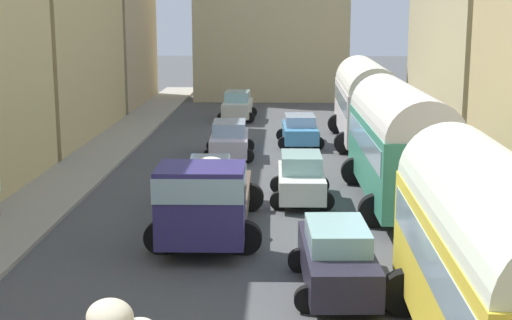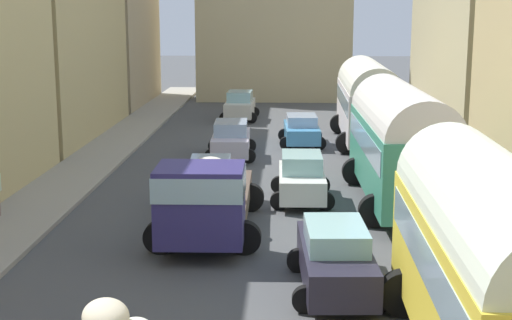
{
  "view_description": "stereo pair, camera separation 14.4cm",
  "coord_description": "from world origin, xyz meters",
  "px_view_note": "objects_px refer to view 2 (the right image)",
  "views": [
    {
      "loc": [
        0.75,
        2.08,
        6.46
      ],
      "look_at": [
        0.0,
        23.87,
        2.0
      ],
      "focal_mm": 52.42,
      "sensor_mm": 36.0,
      "label": 1
    },
    {
      "loc": [
        0.89,
        2.08,
        6.46
      ],
      "look_at": [
        0.0,
        23.87,
        2.0
      ],
      "focal_mm": 52.42,
      "sensor_mm": 36.0,
      "label": 2
    }
  ],
  "objects_px": {
    "car_5": "(302,178)",
    "car_2": "(240,106)",
    "parked_bus_2": "(400,139)",
    "car_0": "(210,182)",
    "car_6": "(302,130)",
    "parked_bus_3": "(368,98)",
    "cargo_truck_1": "(206,197)",
    "car_1": "(231,139)",
    "car_4": "(335,258)",
    "parked_bus_1": "(491,257)"
  },
  "relations": [
    {
      "from": "car_1",
      "to": "car_2",
      "type": "xyz_separation_m",
      "value": [
        -0.3,
        11.14,
        0.03
      ]
    },
    {
      "from": "parked_bus_1",
      "to": "car_2",
      "type": "xyz_separation_m",
      "value": [
        -6.29,
        30.63,
        -1.37
      ]
    },
    {
      "from": "car_6",
      "to": "car_5",
      "type": "bearing_deg",
      "value": -91.08
    },
    {
      "from": "parked_bus_1",
      "to": "cargo_truck_1",
      "type": "relative_size",
      "value": 1.12
    },
    {
      "from": "parked_bus_2",
      "to": "car_6",
      "type": "relative_size",
      "value": 2.33
    },
    {
      "from": "cargo_truck_1",
      "to": "car_2",
      "type": "distance_m",
      "value": 22.99
    },
    {
      "from": "parked_bus_1",
      "to": "car_2",
      "type": "bearing_deg",
      "value": 101.6
    },
    {
      "from": "parked_bus_1",
      "to": "cargo_truck_1",
      "type": "height_order",
      "value": "parked_bus_1"
    },
    {
      "from": "car_1",
      "to": "cargo_truck_1",
      "type": "bearing_deg",
      "value": -89.21
    },
    {
      "from": "car_0",
      "to": "car_2",
      "type": "height_order",
      "value": "car_2"
    },
    {
      "from": "parked_bus_1",
      "to": "car_5",
      "type": "bearing_deg",
      "value": 104.2
    },
    {
      "from": "car_4",
      "to": "parked_bus_1",
      "type": "bearing_deg",
      "value": -57.98
    },
    {
      "from": "parked_bus_3",
      "to": "car_2",
      "type": "distance_m",
      "value": 10.0
    },
    {
      "from": "car_0",
      "to": "car_6",
      "type": "distance_m",
      "value": 11.51
    },
    {
      "from": "car_0",
      "to": "car_2",
      "type": "relative_size",
      "value": 1.15
    },
    {
      "from": "parked_bus_1",
      "to": "car_1",
      "type": "height_order",
      "value": "parked_bus_1"
    },
    {
      "from": "car_2",
      "to": "car_4",
      "type": "height_order",
      "value": "car_2"
    },
    {
      "from": "parked_bus_3",
      "to": "car_0",
      "type": "height_order",
      "value": "parked_bus_3"
    },
    {
      "from": "cargo_truck_1",
      "to": "car_1",
      "type": "height_order",
      "value": "cargo_truck_1"
    },
    {
      "from": "car_5",
      "to": "car_4",
      "type": "bearing_deg",
      "value": -85.65
    },
    {
      "from": "cargo_truck_1",
      "to": "car_0",
      "type": "bearing_deg",
      "value": 93.95
    },
    {
      "from": "car_2",
      "to": "car_5",
      "type": "xyz_separation_m",
      "value": [
        3.24,
        -18.58,
        -0.02
      ]
    },
    {
      "from": "car_2",
      "to": "parked_bus_2",
      "type": "bearing_deg",
      "value": -71.01
    },
    {
      "from": "car_0",
      "to": "car_6",
      "type": "height_order",
      "value": "car_0"
    },
    {
      "from": "cargo_truck_1",
      "to": "car_2",
      "type": "height_order",
      "value": "cargo_truck_1"
    },
    {
      "from": "parked_bus_2",
      "to": "car_6",
      "type": "distance_m",
      "value": 11.27
    },
    {
      "from": "parked_bus_3",
      "to": "car_5",
      "type": "height_order",
      "value": "parked_bus_3"
    },
    {
      "from": "parked_bus_2",
      "to": "car_0",
      "type": "distance_m",
      "value": 6.44
    },
    {
      "from": "car_4",
      "to": "car_5",
      "type": "relative_size",
      "value": 1.13
    },
    {
      "from": "car_5",
      "to": "car_2",
      "type": "bearing_deg",
      "value": 99.89
    },
    {
      "from": "cargo_truck_1",
      "to": "car_5",
      "type": "relative_size",
      "value": 1.97
    },
    {
      "from": "parked_bus_3",
      "to": "car_5",
      "type": "distance_m",
      "value": 11.75
    },
    {
      "from": "parked_bus_1",
      "to": "car_5",
      "type": "height_order",
      "value": "parked_bus_1"
    },
    {
      "from": "car_4",
      "to": "car_5",
      "type": "distance_m",
      "value": 8.19
    },
    {
      "from": "parked_bus_2",
      "to": "car_2",
      "type": "xyz_separation_m",
      "value": [
        -6.47,
        18.8,
        -1.37
      ]
    },
    {
      "from": "car_5",
      "to": "car_6",
      "type": "distance_m",
      "value": 10.54
    },
    {
      "from": "parked_bus_2",
      "to": "cargo_truck_1",
      "type": "relative_size",
      "value": 1.22
    },
    {
      "from": "parked_bus_2",
      "to": "car_2",
      "type": "bearing_deg",
      "value": 108.99
    },
    {
      "from": "parked_bus_2",
      "to": "car_5",
      "type": "distance_m",
      "value": 3.52
    },
    {
      "from": "car_2",
      "to": "car_6",
      "type": "relative_size",
      "value": 1.01
    },
    {
      "from": "parked_bus_1",
      "to": "parked_bus_3",
      "type": "distance_m",
      "value": 23.23
    },
    {
      "from": "parked_bus_1",
      "to": "parked_bus_2",
      "type": "relative_size",
      "value": 0.92
    },
    {
      "from": "parked_bus_2",
      "to": "parked_bus_3",
      "type": "xyz_separation_m",
      "value": [
        0.13,
        11.4,
        -0.02
      ]
    },
    {
      "from": "parked_bus_3",
      "to": "cargo_truck_1",
      "type": "distance_m",
      "value": 16.78
    },
    {
      "from": "parked_bus_2",
      "to": "car_2",
      "type": "relative_size",
      "value": 2.3
    },
    {
      "from": "parked_bus_2",
      "to": "parked_bus_3",
      "type": "height_order",
      "value": "parked_bus_2"
    },
    {
      "from": "parked_bus_3",
      "to": "car_5",
      "type": "bearing_deg",
      "value": -106.72
    },
    {
      "from": "car_0",
      "to": "car_1",
      "type": "distance_m",
      "value": 7.95
    },
    {
      "from": "cargo_truck_1",
      "to": "car_4",
      "type": "relative_size",
      "value": 1.75
    },
    {
      "from": "parked_bus_2",
      "to": "car_1",
      "type": "height_order",
      "value": "parked_bus_2"
    }
  ]
}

